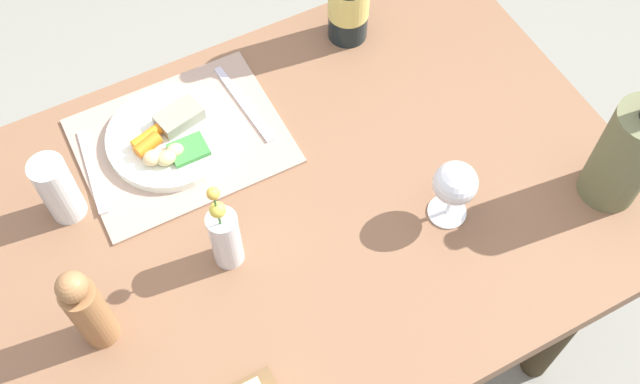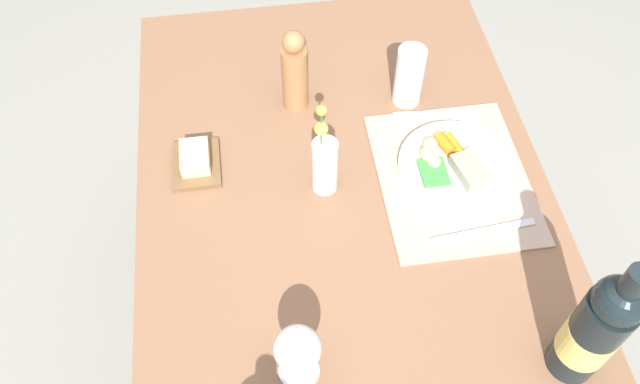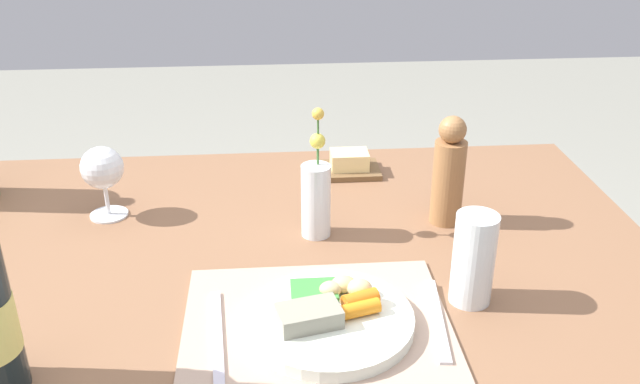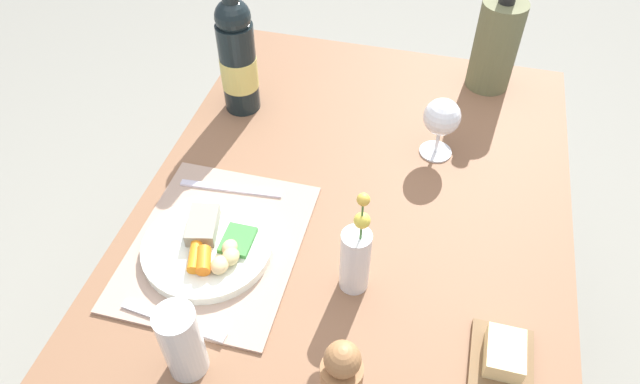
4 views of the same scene
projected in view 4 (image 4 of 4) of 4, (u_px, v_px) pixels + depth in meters
The scene contains 11 objects.
dining_table at pixel (342, 273), 1.19m from camera, with size 1.38×0.86×0.78m.
placemat at pixel (217, 245), 1.10m from camera, with size 0.39×0.31×0.01m, color tan.
dinner_plate at pixel (209, 246), 1.08m from camera, with size 0.24×0.24×0.05m.
fork at pixel (231, 189), 1.20m from camera, with size 0.02×0.22×0.01m, color silver.
knife at pixel (173, 321), 0.98m from camera, with size 0.02×0.20×0.01m, color silver.
wine_glass at pixel (442, 118), 1.22m from camera, with size 0.08×0.08×0.14m.
water_tumbler at pixel (183, 345), 0.89m from camera, with size 0.06×0.06×0.15m.
cooler_bottle at pixel (496, 44), 1.38m from camera, with size 0.11×0.11×0.28m.
flower_vase at pixel (356, 257), 0.99m from camera, with size 0.05×0.05×0.24m.
butter_dish at pixel (503, 357), 0.92m from camera, with size 0.13×0.10×0.05m.
wine_bottle at pixel (237, 57), 1.30m from camera, with size 0.09×0.09×0.32m.
Camera 4 is at (0.69, 0.13, 1.65)m, focal length 32.41 mm.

